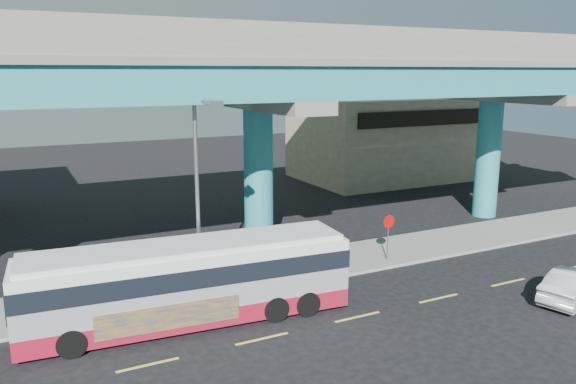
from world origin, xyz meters
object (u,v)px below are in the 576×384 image
transit_bus (189,280)px  stop_sign (389,228)px  sedan (575,285)px  street_lamp (201,171)px

transit_bus → stop_sign: transit_bus is taller
transit_bus → stop_sign: size_ratio=5.23×
stop_sign → transit_bus: bearing=-150.9°
sedan → stop_sign: (-4.05, 7.17, 1.12)m
stop_sign → sedan: bearing=-42.5°
sedan → stop_sign: stop_sign is taller
transit_bus → stop_sign: (10.53, 2.05, 0.12)m
street_lamp → stop_sign: (9.54, 0.76, -3.66)m
transit_bus → street_lamp: street_lamp is taller
street_lamp → stop_sign: size_ratio=3.54×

